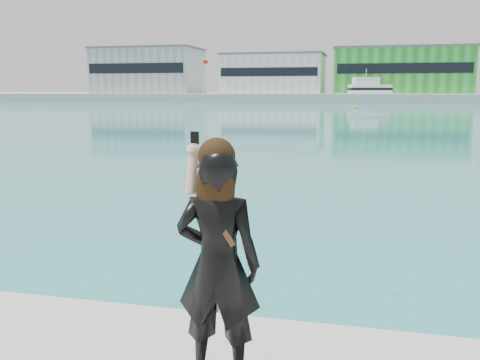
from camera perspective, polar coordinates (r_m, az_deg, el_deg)
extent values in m
cube|color=#9E9E99|center=(133.78, 13.19, 8.56)|extent=(320.00, 40.00, 2.00)
cube|color=gray|center=(143.21, -9.75, 11.33)|extent=(26.00, 16.00, 11.00)
cube|color=black|center=(135.82, -11.12, 11.62)|extent=(24.70, 0.20, 2.42)
cube|color=#59595B|center=(143.51, -9.82, 13.62)|extent=(26.52, 16.32, 0.50)
cube|color=silver|center=(133.79, 3.63, 11.15)|extent=(24.00, 15.00, 9.00)
cube|color=black|center=(126.33, 3.03, 11.44)|extent=(22.80, 0.20, 1.98)
cube|color=#59595B|center=(134.00, 3.66, 13.18)|extent=(24.48, 15.30, 0.50)
cube|color=#238D2A|center=(132.02, 16.82, 11.00)|extent=(30.00, 16.00, 10.00)
cube|color=black|center=(123.95, 17.04, 11.33)|extent=(28.50, 0.20, 2.20)
cube|color=#59595B|center=(132.28, 16.93, 13.27)|extent=(30.60, 16.32, 0.50)
cylinder|color=silver|center=(130.73, -3.96, 10.96)|extent=(0.16, 0.16, 8.00)
cube|color=red|center=(130.68, -3.72, 12.45)|extent=(1.20, 0.04, 0.80)
cylinder|color=silver|center=(126.57, 23.41, 10.25)|extent=(0.16, 0.16, 8.00)
cube|color=red|center=(126.80, 23.79, 11.76)|extent=(1.20, 0.04, 0.80)
cube|color=white|center=(119.40, 14.02, 8.44)|extent=(16.16, 8.50, 2.08)
cube|color=white|center=(119.14, 13.66, 9.41)|extent=(9.32, 5.90, 1.90)
cube|color=white|center=(118.92, 13.29, 10.26)|extent=(5.81, 4.27, 1.56)
cube|color=black|center=(119.14, 13.66, 9.41)|extent=(9.51, 6.03, 0.52)
cylinder|color=silver|center=(118.95, 13.32, 11.05)|extent=(0.14, 0.14, 1.73)
sphere|color=#FFB20D|center=(86.55, 12.22, 7.47)|extent=(0.50, 0.50, 0.50)
sphere|color=#FFB20D|center=(108.04, -10.28, 7.92)|extent=(0.50, 0.50, 0.50)
imported|color=black|center=(4.02, -2.35, -9.07)|extent=(0.65, 0.44, 1.75)
sphere|color=black|center=(3.82, -2.50, 2.55)|extent=(0.27, 0.27, 0.27)
ellipsoid|color=black|center=(3.80, -2.66, -0.86)|extent=(0.29, 0.15, 0.47)
cylinder|color=tan|center=(4.01, -5.13, 1.17)|extent=(0.09, 0.21, 0.38)
cylinder|color=white|center=(4.03, -5.00, 3.39)|extent=(0.11, 0.11, 0.04)
cube|color=black|center=(4.06, -4.85, 4.27)|extent=(0.06, 0.02, 0.13)
cube|color=#4C2D14|center=(3.84, -2.25, -4.53)|extent=(0.25, 0.03, 0.36)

